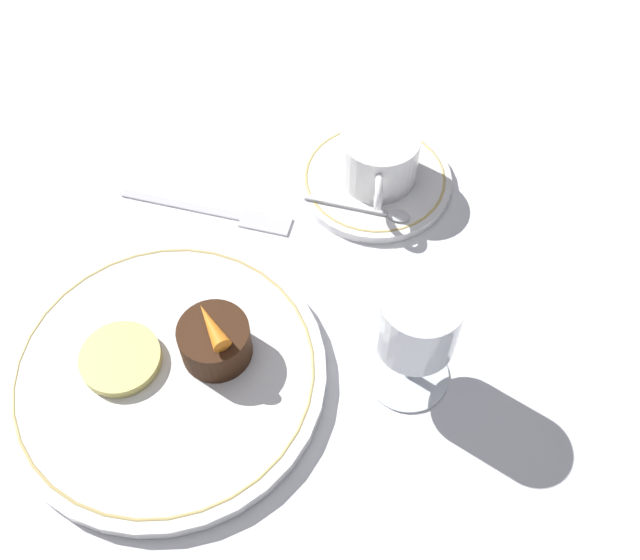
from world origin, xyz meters
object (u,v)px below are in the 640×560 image
object	(u,v)px
dinner_plate	(166,373)
coffee_cup	(379,156)
fork	(225,213)
wine_glass	(417,328)
dessert_cake	(215,341)

from	to	relation	value
dinner_plate	coffee_cup	world-z (taller)	coffee_cup
coffee_cup	fork	bearing A→B (deg)	-71.02
wine_glass	fork	bearing A→B (deg)	-132.70
coffee_cup	fork	size ratio (longest dim) A/B	0.60
coffee_cup	dessert_cake	size ratio (longest dim) A/B	1.73
dinner_plate	coffee_cup	distance (m)	0.29
coffee_cup	fork	world-z (taller)	coffee_cup
fork	dessert_cake	size ratio (longest dim) A/B	2.90
dinner_plate	wine_glass	size ratio (longest dim) A/B	2.25
wine_glass	dessert_cake	xyz separation A→B (m)	(-0.01, -0.16, -0.05)
wine_glass	dinner_plate	bearing A→B (deg)	-85.84
coffee_cup	dessert_cake	bearing A→B (deg)	-32.16
dessert_cake	fork	bearing A→B (deg)	-174.25
dinner_plate	fork	bearing A→B (deg)	171.92
coffee_cup	dessert_cake	distance (m)	0.25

